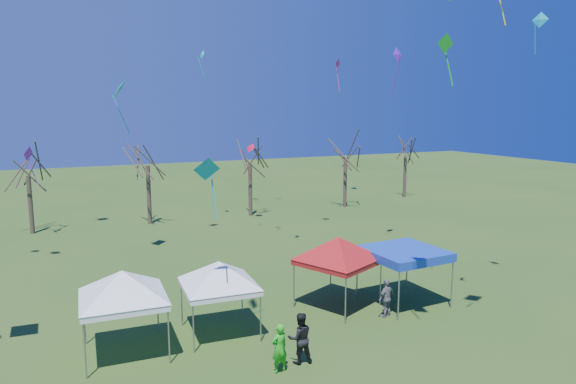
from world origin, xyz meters
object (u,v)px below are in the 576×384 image
Objects in this scene: tree_2 at (147,144)px; person_dark at (300,338)px; tree_1 at (26,154)px; tent_red at (338,242)px; tree_5 at (406,142)px; tent_white_mid at (219,266)px; tree_3 at (250,144)px; person_green at (279,348)px; tent_blue at (404,254)px; tent_white_west at (122,276)px; tree_4 at (346,142)px; person_grey at (387,298)px.

person_dark is (0.92, -25.34, -5.35)m from tree_2.
tree_1 is 27.68m from person_dark.
tree_2 is 2.03× the size of tent_red.
tent_white_mid is at bearing -139.04° from tree_5.
tree_3 reaches higher than person_green.
tent_blue is at bearing -169.34° from person_green.
tree_1 is 2.19× the size of tent_blue.
tree_5 is 1.78× the size of tent_white_west.
person_dark is (-7.48, -25.01, -5.14)m from tree_3.
tent_white_mid is (-27.05, -23.48, -2.91)m from tree_5.
tree_5 is at bearing 40.96° from tent_white_mid.
tent_white_west is at bearing -175.42° from tent_red.
person_dark is at bearing -30.76° from tent_white_west.
tree_4 is 24.20m from tent_blue.
tree_1 is 0.95× the size of tree_3.
tree_1 is at bearing 108.63° from tent_white_mid.
tree_1 is 0.92× the size of tree_2.
tree_2 is 1.10× the size of tree_5.
tree_4 reaches higher than tent_white_west.
tent_white_mid is 8.82m from tent_blue.
tent_blue is (8.80, -0.37, -0.44)m from tent_white_mid.
person_grey is (1.33, -1.96, -2.21)m from tent_red.
person_grey is at bearing -6.34° from tent_white_west.
person_grey is at bearing -148.01° from person_dark.
tent_white_west is at bearing -50.99° from person_green.
tree_3 is 25.50m from tent_white_west.
person_green is at bearing 4.50° from person_grey.
tree_1 is at bearing -75.08° from person_grey.
tree_4 is at bearing -133.72° from person_grey.
person_grey is (6.16, -23.22, -5.43)m from tree_2.
person_green is (-26.10, -27.32, -4.86)m from tree_5.
person_dark is (9.32, -25.61, -4.86)m from tree_1.
tent_white_west is at bearing -135.99° from tree_4.
tent_white_west is 1.22× the size of tent_blue.
tree_5 is at bearing 6.52° from tree_3.
tree_2 is at bearing -176.30° from tree_5.
tent_white_west is at bearing -101.99° from tree_2.
tent_red is at bearing -77.20° from tree_2.
tent_white_west is (3.72, -22.28, -2.80)m from tree_1.
tree_1 reaches higher than tent_blue.
tent_blue is at bearing -145.41° from person_dark.
tree_4 is 1.88× the size of tent_white_west.
tent_blue is 2.50m from person_grey.
tree_3 is at bearing -2.27° from tree_2.
tree_2 is 4.68× the size of person_green.
tent_red is 2.36× the size of person_grey.
person_grey is (7.12, -1.42, -1.97)m from tent_white_mid.
tree_3 is (8.40, -0.33, -0.21)m from tree_2.
tree_3 is 22.15m from tent_blue.
tree_2 reaches higher than tent_white_mid.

